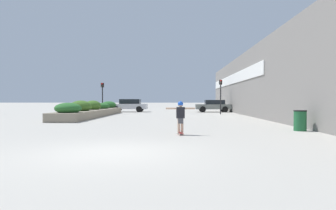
# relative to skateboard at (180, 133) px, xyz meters

# --- Properties ---
(ground_plane) EXTENTS (300.00, 300.00, 0.00)m
(ground_plane) POSITION_rel_skateboard_xyz_m (-1.89, -4.13, -0.07)
(ground_plane) COLOR #ADA89E
(building_wall_right) EXTENTS (0.67, 44.59, 5.79)m
(building_wall_right) POSITION_rel_skateboard_xyz_m (6.32, 14.65, 2.84)
(building_wall_right) COLOR gray
(building_wall_right) RESTS_ON ground_plane
(planter_box) EXTENTS (2.00, 14.69, 1.36)m
(planter_box) POSITION_rel_skateboard_xyz_m (-7.36, 13.12, 0.43)
(planter_box) COLOR gray
(planter_box) RESTS_ON ground_plane
(skateboard) EXTENTS (0.26, 0.63, 0.09)m
(skateboard) POSITION_rel_skateboard_xyz_m (0.00, 0.00, 0.00)
(skateboard) COLOR maroon
(skateboard) RESTS_ON ground_plane
(skateboarder) EXTENTS (1.17, 0.24, 1.26)m
(skateboarder) POSITION_rel_skateboard_xyz_m (0.00, 0.00, 0.79)
(skateboarder) COLOR tan
(skateboarder) RESTS_ON skateboard
(trash_bin) EXTENTS (0.58, 0.58, 0.93)m
(trash_bin) POSITION_rel_skateboard_xyz_m (5.43, 1.72, 0.40)
(trash_bin) COLOR #1E5B33
(trash_bin) RESTS_ON ground_plane
(car_leftmost) EXTENTS (4.05, 1.94, 1.41)m
(car_leftmost) POSITION_rel_skateboard_xyz_m (4.02, 22.84, 0.69)
(car_leftmost) COLOR slate
(car_leftmost) RESTS_ON ground_plane
(car_center_left) EXTENTS (4.27, 1.91, 1.50)m
(car_center_left) POSITION_rel_skateboard_xyz_m (-5.84, 23.04, 0.73)
(car_center_left) COLOR #BCBCC1
(car_center_left) RESTS_ON ground_plane
(car_center_right) EXTENTS (3.91, 2.03, 1.41)m
(car_center_right) POSITION_rel_skateboard_xyz_m (13.84, 23.90, 0.69)
(car_center_right) COLOR maroon
(car_center_right) RESTS_ON ground_plane
(traffic_light_left) EXTENTS (0.28, 0.30, 3.13)m
(traffic_light_left) POSITION_rel_skateboard_xyz_m (-7.74, 18.01, 2.09)
(traffic_light_left) COLOR black
(traffic_light_left) RESTS_ON ground_plane
(traffic_light_right) EXTENTS (0.28, 0.30, 3.36)m
(traffic_light_right) POSITION_rel_skateboard_xyz_m (4.07, 17.38, 2.23)
(traffic_light_right) COLOR black
(traffic_light_right) RESTS_ON ground_plane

